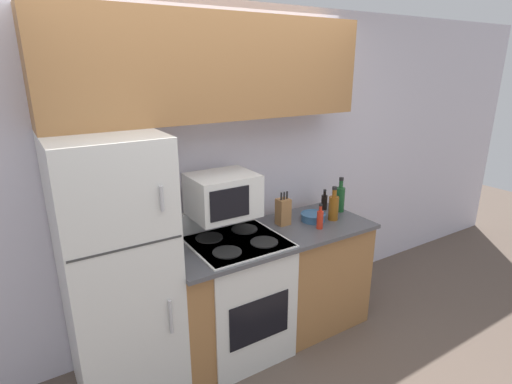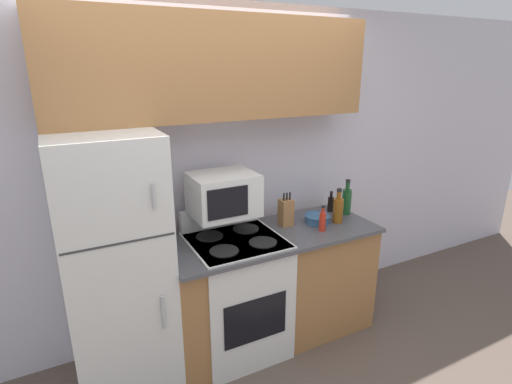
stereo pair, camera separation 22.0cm
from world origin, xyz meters
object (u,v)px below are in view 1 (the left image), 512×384
at_px(bowl, 313,217).
at_px(bottle_whiskey, 334,207).
at_px(bottle_soy_sauce, 324,202).
at_px(knife_block, 283,211).
at_px(refrigerator, 117,273).
at_px(bottle_hot_sauce, 320,219).
at_px(stove, 237,294).
at_px(bottle_wine_green, 340,198).
at_px(microwave, 223,195).

relative_size(bowl, bottle_whiskey, 0.73).
bearing_deg(bottle_soy_sauce, knife_block, -170.34).
distance_m(refrigerator, bottle_soy_sauce, 1.80).
bearing_deg(bottle_soy_sauce, bottle_hot_sauce, -135.73).
xyz_separation_m(refrigerator, bottle_soy_sauce, (1.79, 0.11, 0.10)).
relative_size(stove, bottle_whiskey, 3.85).
relative_size(bowl, bottle_wine_green, 0.68).
xyz_separation_m(microwave, bowl, (0.76, -0.10, -0.29)).
bearing_deg(knife_block, bowl, -15.62).
distance_m(bottle_wine_green, bottle_hot_sauce, 0.44).
bearing_deg(bottle_whiskey, bottle_hot_sauce, -158.88).
xyz_separation_m(refrigerator, stove, (0.82, -0.05, -0.40)).
bearing_deg(bottle_wine_green, bottle_hot_sauce, -153.18).
distance_m(bowl, bottle_hot_sauce, 0.17).
xyz_separation_m(bowl, bottle_wine_green, (0.33, 0.05, 0.08)).
relative_size(bottle_wine_green, bottle_hot_sauce, 1.50).
distance_m(microwave, bottle_hot_sauce, 0.78).
relative_size(refrigerator, bottle_wine_green, 5.83).
relative_size(microwave, bottle_wine_green, 1.52).
xyz_separation_m(stove, bottle_hot_sauce, (0.66, -0.14, 0.51)).
height_order(refrigerator, bottle_wine_green, refrigerator).
distance_m(stove, bottle_hot_sauce, 0.85).
height_order(microwave, bottle_wine_green, microwave).
height_order(refrigerator, knife_block, refrigerator).
distance_m(knife_block, bowl, 0.27).
bearing_deg(bottle_soy_sauce, stove, -170.19).
relative_size(microwave, bottle_soy_sauce, 2.54).
xyz_separation_m(microwave, bottle_whiskey, (0.91, -0.17, -0.22)).
height_order(microwave, bottle_soy_sauce, microwave).
relative_size(bottle_whiskey, bottle_wine_green, 0.93).
bearing_deg(bottle_wine_green, refrigerator, -179.70).
bearing_deg(bottle_soy_sauce, bowl, -148.35).
bearing_deg(microwave, bottle_wine_green, -2.52).
xyz_separation_m(bowl, bottle_whiskey, (0.15, -0.07, 0.07)).
relative_size(stove, bottle_wine_green, 3.59).
height_order(stove, bottle_whiskey, bottle_whiskey).
relative_size(knife_block, bottle_wine_green, 0.90).
height_order(refrigerator, microwave, refrigerator).
bearing_deg(bowl, bottle_soy_sauce, 31.65).
relative_size(microwave, bottle_hot_sauce, 2.29).
relative_size(knife_block, bottle_whiskey, 0.97).
relative_size(refrigerator, bowl, 8.60).
distance_m(microwave, bottle_whiskey, 0.95).
height_order(knife_block, bottle_wine_green, bottle_wine_green).
bearing_deg(bottle_wine_green, bottle_whiskey, -147.29).
bearing_deg(knife_block, stove, -170.03).
height_order(knife_block, bowl, knife_block).
xyz_separation_m(microwave, bottle_hot_sauce, (0.70, -0.25, -0.25)).
xyz_separation_m(refrigerator, bottle_hot_sauce, (1.48, -0.19, 0.11)).
relative_size(stove, microwave, 2.36).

